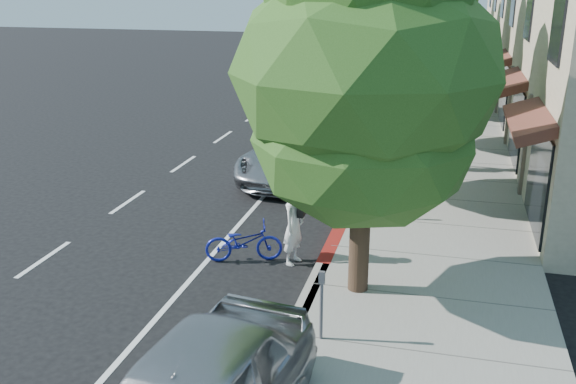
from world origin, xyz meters
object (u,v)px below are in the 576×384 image
(dark_suv_far, at_px, (398,75))
(street_tree_1, at_px, (395,48))
(dark_sedan, at_px, (357,124))
(street_tree_2, at_px, (411,13))
(white_pickup, at_px, (380,93))
(street_tree_3, at_px, (421,2))
(silver_suv, at_px, (294,153))
(bicycle, at_px, (244,242))
(street_tree_4, at_px, (426,10))
(street_tree_0, at_px, (366,78))
(street_tree_5, at_px, (430,4))
(pedestrian, at_px, (431,139))
(cyclist, at_px, (294,226))

(dark_suv_far, bearing_deg, street_tree_1, -84.98)
(street_tree_1, distance_m, dark_sedan, 7.22)
(street_tree_1, height_order, street_tree_2, street_tree_2)
(white_pickup, bearing_deg, street_tree_3, -24.96)
(silver_suv, bearing_deg, bicycle, -83.91)
(bicycle, bearing_deg, street_tree_4, -25.64)
(white_pickup, bearing_deg, street_tree_1, -80.92)
(street_tree_3, bearing_deg, street_tree_0, -90.00)
(street_tree_5, height_order, bicycle, street_tree_5)
(bicycle, bearing_deg, dark_sedan, -23.65)
(street_tree_3, distance_m, bicycle, 17.78)
(dark_sedan, bearing_deg, street_tree_1, -70.68)
(dark_suv_far, height_order, pedestrian, pedestrian)
(bicycle, bearing_deg, street_tree_0, -129.86)
(bicycle, relative_size, silver_suv, 0.31)
(dark_suv_far, xyz_separation_m, pedestrian, (2.42, -16.73, 0.39))
(silver_suv, bearing_deg, street_tree_5, 84.71)
(street_tree_3, bearing_deg, street_tree_5, 90.00)
(cyclist, bearing_deg, street_tree_4, 10.32)
(street_tree_0, height_order, street_tree_3, street_tree_3)
(bicycle, distance_m, dark_suv_far, 24.74)
(pedestrian, bearing_deg, street_tree_4, -130.21)
(street_tree_0, bearing_deg, street_tree_2, 90.00)
(street_tree_1, xyz_separation_m, bicycle, (-2.70, -4.97, -3.80))
(street_tree_0, height_order, street_tree_2, street_tree_2)
(street_tree_1, height_order, cyclist, street_tree_1)
(street_tree_5, relative_size, cyclist, 4.17)
(street_tree_0, xyz_separation_m, street_tree_1, (0.00, 6.00, -0.07))
(street_tree_4, xyz_separation_m, silver_suv, (-3.10, -16.50, -3.63))
(street_tree_1, bearing_deg, street_tree_5, 90.00)
(silver_suv, relative_size, dark_sedan, 1.15)
(street_tree_2, xyz_separation_m, silver_suv, (-3.10, -4.50, -4.06))
(street_tree_3, height_order, pedestrian, street_tree_3)
(street_tree_4, xyz_separation_m, dark_suv_far, (-1.40, 1.74, -3.69))
(street_tree_5, distance_m, white_pickup, 11.87)
(street_tree_0, xyz_separation_m, street_tree_2, (0.00, 12.00, 0.51))
(street_tree_5, distance_m, silver_suv, 23.02)
(street_tree_4, bearing_deg, pedestrian, -86.10)
(street_tree_1, xyz_separation_m, pedestrian, (1.02, 3.01, -3.14))
(street_tree_1, height_order, pedestrian, street_tree_1)
(white_pickup, bearing_deg, street_tree_5, 83.42)
(cyclist, distance_m, pedestrian, 8.23)
(pedestrian, bearing_deg, dark_sedan, -91.63)
(street_tree_3, height_order, street_tree_4, street_tree_3)
(street_tree_1, xyz_separation_m, silver_suv, (-3.10, 1.50, -3.48))
(street_tree_2, relative_size, white_pickup, 1.32)
(cyclist, distance_m, silver_suv, 6.47)
(street_tree_5, height_order, cyclist, street_tree_5)
(street_tree_3, xyz_separation_m, street_tree_5, (0.00, 12.00, -0.54))
(dark_sedan, xyz_separation_m, pedestrian, (2.81, -3.07, 0.32))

